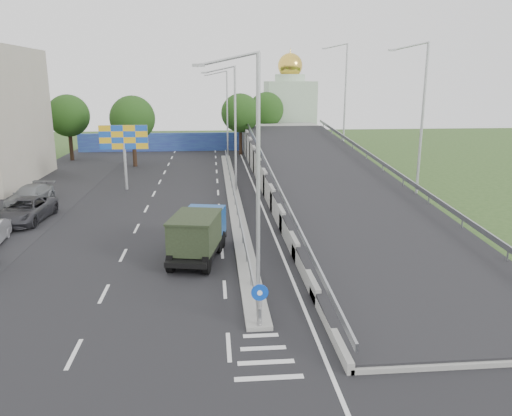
{
  "coord_description": "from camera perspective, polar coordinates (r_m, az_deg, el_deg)",
  "views": [
    {
      "loc": [
        -1.64,
        -14.77,
        9.11
      ],
      "look_at": [
        0.75,
        12.1,
        2.2
      ],
      "focal_mm": 35.0,
      "sensor_mm": 36.0,
      "label": 1
    }
  ],
  "objects": [
    {
      "name": "parking_strip",
      "position": [
        38.71,
        -26.69,
        -0.81
      ],
      "size": [
        8.0,
        90.0,
        0.05
      ],
      "primitive_type": "cube",
      "color": "black",
      "rests_on": "ground"
    },
    {
      "name": "overpass_ramp",
      "position": [
        40.51,
        8.06,
        3.76
      ],
      "size": [
        10.0,
        50.0,
        3.5
      ],
      "color": "gray",
      "rests_on": "ground"
    },
    {
      "name": "ground",
      "position": [
        17.43,
        1.11,
        -17.14
      ],
      "size": [
        160.0,
        160.0,
        0.0
      ],
      "primitive_type": "plane",
      "color": "#2D4C1E",
      "rests_on": "ground"
    },
    {
      "name": "tree_left_mid",
      "position": [
        55.55,
        -13.93,
        9.9
      ],
      "size": [
        4.8,
        4.8,
        7.6
      ],
      "color": "black",
      "rests_on": "ground"
    },
    {
      "name": "blue_wall",
      "position": [
        67.28,
        -7.11,
        7.51
      ],
      "size": [
        30.0,
        0.5,
        2.4
      ],
      "primitive_type": "cube",
      "color": "navy",
      "rests_on": "ground"
    },
    {
      "name": "tree_median_far",
      "position": [
        63.0,
        -1.79,
        10.78
      ],
      "size": [
        4.8,
        4.8,
        7.6
      ],
      "color": "black",
      "rests_on": "ground"
    },
    {
      "name": "dump_truck",
      "position": [
        26.31,
        -6.61,
        -2.82
      ],
      "size": [
        3.13,
        5.95,
        2.49
      ],
      "rotation": [
        0.0,
        0.0,
        -0.2
      ],
      "color": "black",
      "rests_on": "ground"
    },
    {
      "name": "tree_left_far",
      "position": [
        62.1,
        -20.66,
        9.83
      ],
      "size": [
        4.8,
        4.8,
        7.6
      ],
      "color": "black",
      "rests_on": "ground"
    },
    {
      "name": "road_surface",
      "position": [
        35.97,
        -7.08,
        -0.41
      ],
      "size": [
        26.0,
        90.0,
        0.04
      ],
      "primitive_type": "cube",
      "color": "black",
      "rests_on": "ground"
    },
    {
      "name": "parked_car_d",
      "position": [
        41.06,
        -24.41,
        1.3
      ],
      "size": [
        2.77,
        5.32,
        1.47
      ],
      "primitive_type": "imported",
      "rotation": [
        0.0,
        0.0,
        -0.14
      ],
      "color": "gray",
      "rests_on": "ground"
    },
    {
      "name": "lamp_post_near",
      "position": [
        21.11,
        -0.27,
        5.37
      ],
      "size": [
        2.74,
        0.18,
        10.08
      ],
      "color": "#B2B5B7",
      "rests_on": "median"
    },
    {
      "name": "sign_bollard",
      "position": [
        18.85,
        0.41,
        -11.01
      ],
      "size": [
        0.64,
        0.23,
        1.67
      ],
      "color": "black",
      "rests_on": "median"
    },
    {
      "name": "lamp_post_far",
      "position": [
        60.89,
        -3.49,
        11.23
      ],
      "size": [
        2.74,
        0.18,
        10.08
      ],
      "color": "#B2B5B7",
      "rests_on": "median"
    },
    {
      "name": "lamp_post_mid",
      "position": [
        40.95,
        -2.65,
        9.73
      ],
      "size": [
        2.74,
        0.18,
        10.08
      ],
      "color": "#B2B5B7",
      "rests_on": "median"
    },
    {
      "name": "tree_ramp_far",
      "position": [
        70.3,
        1.19,
        11.16
      ],
      "size": [
        4.8,
        4.8,
        7.6
      ],
      "color": "black",
      "rests_on": "ground"
    },
    {
      "name": "median_guardrail",
      "position": [
        39.7,
        -2.6,
        2.19
      ],
      "size": [
        0.09,
        44.0,
        0.71
      ],
      "color": "gray",
      "rests_on": "median"
    },
    {
      "name": "church",
      "position": [
        75.77,
        3.84,
        11.46
      ],
      "size": [
        7.0,
        7.0,
        13.8
      ],
      "color": "#B2CCAD",
      "rests_on": "ground"
    },
    {
      "name": "parked_car_c",
      "position": [
        36.32,
        -24.85,
        -0.25
      ],
      "size": [
        2.97,
        5.75,
        1.55
      ],
      "primitive_type": "imported",
      "rotation": [
        0.0,
        0.0,
        -0.07
      ],
      "color": "#2F2F34",
      "rests_on": "ground"
    },
    {
      "name": "billboard",
      "position": [
        43.68,
        -14.87,
        7.42
      ],
      "size": [
        4.0,
        0.24,
        5.5
      ],
      "color": "#B2B5B7",
      "rests_on": "ground"
    },
    {
      "name": "median",
      "position": [
        39.84,
        -2.59,
        1.28
      ],
      "size": [
        1.0,
        44.0,
        0.2
      ],
      "primitive_type": "cube",
      "color": "gray",
      "rests_on": "ground"
    }
  ]
}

